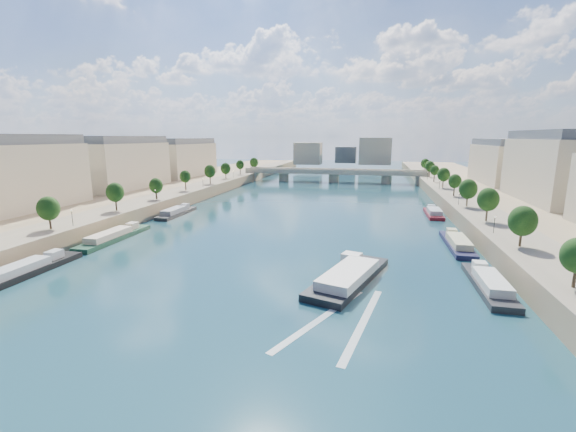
% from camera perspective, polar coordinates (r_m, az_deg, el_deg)
% --- Properties ---
extents(ground, '(700.00, 700.00, 0.00)m').
position_cam_1_polar(ground, '(119.23, 0.73, -1.86)').
color(ground, '#0B2833').
rests_on(ground, ground).
extents(quay_left, '(44.00, 520.00, 5.00)m').
position_cam_1_polar(quay_left, '(150.36, -27.24, 0.64)').
color(quay_left, '#9E8460').
rests_on(quay_left, ground).
extents(quay_right, '(44.00, 520.00, 5.00)m').
position_cam_1_polar(quay_right, '(126.19, 34.74, -2.06)').
color(quay_right, '#9E8460').
rests_on(quay_right, ground).
extents(pave_left, '(14.00, 520.00, 0.10)m').
position_cam_1_polar(pave_left, '(140.90, -22.62, 1.44)').
color(pave_left, gray).
rests_on(pave_left, quay_left).
extents(pave_right, '(14.00, 520.00, 0.10)m').
position_cam_1_polar(pave_right, '(120.68, 28.30, -0.66)').
color(pave_right, gray).
rests_on(pave_right, quay_right).
extents(trees_left, '(4.80, 268.80, 8.26)m').
position_cam_1_polar(trees_left, '(140.63, -21.66, 3.74)').
color(trees_left, '#382B1E').
rests_on(trees_left, ground).
extents(trees_right, '(4.80, 268.80, 8.26)m').
position_cam_1_polar(trees_right, '(128.78, 26.50, 2.67)').
color(trees_right, '#382B1E').
rests_on(trees_right, ground).
extents(lamps_left, '(0.36, 200.36, 4.28)m').
position_cam_1_polar(lamps_left, '(129.86, -23.57, 1.78)').
color(lamps_left, black).
rests_on(lamps_left, ground).
extents(lamps_right, '(0.36, 200.36, 4.28)m').
position_cam_1_polar(lamps_right, '(123.78, 25.81, 1.14)').
color(lamps_right, black).
rests_on(lamps_right, ground).
extents(buildings_left, '(16.00, 226.00, 23.20)m').
position_cam_1_polar(buildings_left, '(166.15, -28.57, 6.32)').
color(buildings_left, '#BDB191').
rests_on(buildings_left, ground).
extents(skyline, '(79.00, 42.00, 22.00)m').
position_cam_1_polar(skyline, '(333.95, 8.97, 9.29)').
color(skyline, '#BDB191').
rests_on(skyline, ground).
extents(bridge, '(112.00, 12.00, 8.15)m').
position_cam_1_polar(bridge, '(242.78, 6.80, 6.22)').
color(bridge, '#C1B79E').
rests_on(bridge, ground).
extents(tour_barge, '(15.80, 28.39, 3.75)m').
position_cam_1_polar(tour_barge, '(77.28, 9.03, -8.85)').
color(tour_barge, black).
rests_on(tour_barge, ground).
extents(wake, '(15.44, 25.76, 0.04)m').
position_cam_1_polar(wake, '(62.45, 8.05, -15.01)').
color(wake, silver).
rests_on(wake, ground).
extents(moored_barges_left, '(5.00, 156.49, 3.60)m').
position_cam_1_polar(moored_barges_left, '(94.16, -35.85, -7.34)').
color(moored_barges_left, '#171E33').
rests_on(moored_barges_left, ground).
extents(moored_barges_right, '(5.00, 160.46, 3.60)m').
position_cam_1_polar(moored_barges_right, '(85.81, 26.92, -8.05)').
color(moored_barges_right, black).
rests_on(moored_barges_right, ground).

